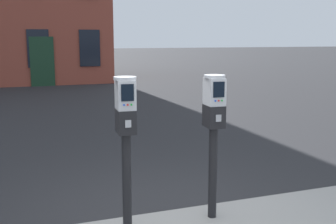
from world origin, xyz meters
TOP-DOWN VIEW (x-y plane):
  - parking_meter_near_kerb at (-0.42, -0.12)m, footprint 0.23×0.26m
  - parking_meter_twin_adjacent at (0.51, -0.12)m, footprint 0.23×0.26m

SIDE VIEW (x-z plane):
  - parking_meter_twin_adjacent at x=0.51m, z-range 0.43..1.96m
  - parking_meter_near_kerb at x=-0.42m, z-range 0.43..1.97m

